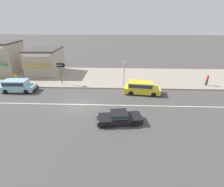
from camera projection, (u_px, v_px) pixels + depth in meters
name	position (u px, v px, depth m)	size (l,w,h in m)	color
ground_plane	(81.00, 105.00, 19.93)	(160.00, 160.00, 0.00)	#4C4947
lane_centre_stripe	(81.00, 105.00, 19.93)	(50.40, 0.14, 0.01)	silver
kerb_strip	(93.00, 77.00, 28.86)	(68.00, 10.00, 0.15)	#9E9384
minivan_pale_blue_0	(18.00, 85.00, 23.15)	(4.49, 2.04, 1.56)	#93C6D6
minivan_yellow_2	(142.00, 87.00, 22.52)	(4.85, 2.41, 1.56)	yellow
sedan_black_3	(119.00, 117.00, 16.42)	(4.41, 2.27, 1.06)	black
street_clock	(124.00, 68.00, 23.77)	(0.67, 0.22, 3.54)	#9E9EA3
arrow_signboard	(63.00, 67.00, 24.49)	(1.29, 0.64, 3.11)	#4C4C51
pedestrian_near_clock	(16.00, 78.00, 24.81)	(0.34, 0.34, 1.72)	#4C4238
pedestrian_mid_kerb	(207.00, 79.00, 24.75)	(0.34, 0.34, 1.57)	#333338
shopfront_corner_warung	(3.00, 57.00, 29.87)	(5.33, 6.03, 5.23)	#B2A893
shopfront_mid_block	(45.00, 61.00, 29.83)	(5.11, 6.45, 4.15)	#B2A893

